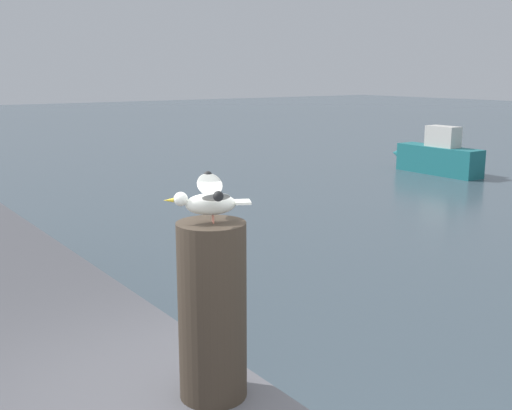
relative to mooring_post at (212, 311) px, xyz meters
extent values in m
cylinder|color=#382D23|center=(0.00, 0.00, 0.00)|extent=(0.32, 0.32, 0.85)
cylinder|color=#C67360|center=(-0.01, 0.02, 0.44)|extent=(0.01, 0.01, 0.04)
cylinder|color=#C67360|center=(0.02, 0.00, 0.44)|extent=(0.01, 0.01, 0.04)
ellipsoid|color=white|center=(0.00, 0.00, 0.51)|extent=(0.18, 0.25, 0.10)
sphere|color=white|center=(-0.06, -0.12, 0.54)|extent=(0.06, 0.06, 0.06)
cone|color=yellow|center=(-0.08, -0.17, 0.53)|extent=(0.04, 0.05, 0.02)
cube|color=white|center=(0.06, 0.13, 0.52)|extent=(0.10, 0.10, 0.01)
ellipsoid|color=white|center=(-0.14, 0.08, 0.57)|extent=(0.25, 0.21, 0.09)
sphere|color=#303030|center=(-0.23, 0.13, 0.60)|extent=(0.04, 0.04, 0.04)
ellipsoid|color=white|center=(0.15, -0.06, 0.57)|extent=(0.25, 0.21, 0.09)
sphere|color=#303030|center=(0.24, -0.11, 0.60)|extent=(0.04, 0.04, 0.04)
cube|color=#1E7075|center=(-9.64, 13.83, -1.50)|extent=(2.74, 0.77, 0.83)
cone|color=#1E7075|center=(-11.18, 13.86, -1.46)|extent=(0.66, 0.66, 0.65)
cube|color=silver|center=(-9.53, 13.83, -0.78)|extent=(0.99, 0.51, 0.62)
camera|label=1|loc=(2.35, -1.42, 1.09)|focal=43.71mm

